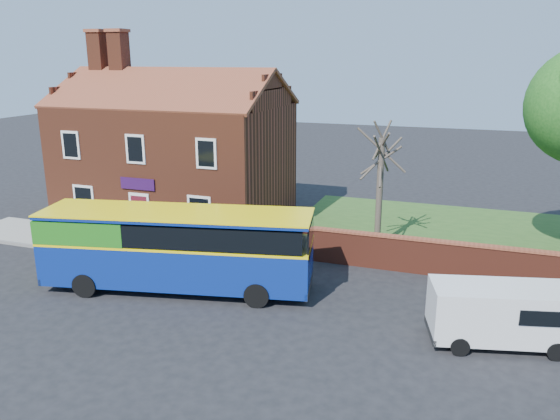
% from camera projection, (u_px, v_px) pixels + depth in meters
% --- Properties ---
extents(ground, '(120.00, 120.00, 0.00)m').
position_uv_depth(ground, '(191.00, 316.00, 19.85)').
color(ground, black).
rests_on(ground, ground).
extents(pavement, '(18.00, 3.50, 0.12)m').
position_uv_depth(pavement, '(122.00, 244.00, 27.30)').
color(pavement, gray).
rests_on(pavement, ground).
extents(kerb, '(18.00, 0.15, 0.14)m').
position_uv_depth(kerb, '(100.00, 256.00, 25.71)').
color(kerb, slate).
rests_on(kerb, ground).
extents(grass_strip, '(26.00, 12.00, 0.04)m').
position_uv_depth(grass_strip, '(545.00, 244.00, 27.46)').
color(grass_strip, '#426B28').
rests_on(grass_strip, ground).
extents(shop_building, '(12.30, 8.13, 10.50)m').
position_uv_depth(shop_building, '(176.00, 159.00, 31.61)').
color(shop_building, brown).
rests_on(shop_building, ground).
extents(bus, '(11.05, 4.84, 3.26)m').
position_uv_depth(bus, '(169.00, 245.00, 21.79)').
color(bus, navy).
rests_on(bus, ground).
extents(van_near, '(4.88, 2.86, 2.01)m').
position_uv_depth(van_near, '(503.00, 313.00, 17.64)').
color(van_near, white).
rests_on(van_near, ground).
extents(bare_tree, '(2.23, 2.66, 5.95)m').
position_uv_depth(bare_tree, '(380.00, 188.00, 26.22)').
color(bare_tree, '#4C4238').
rests_on(bare_tree, ground).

